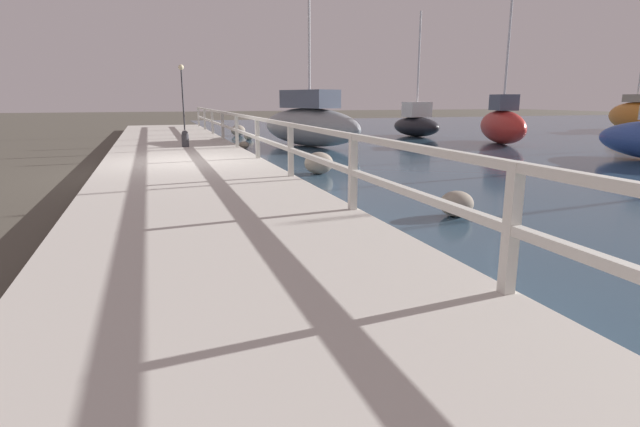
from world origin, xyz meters
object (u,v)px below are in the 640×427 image
at_px(mooring_bollard, 185,139).
at_px(sailboat_gray, 310,123).
at_px(dock_lamp, 182,82).
at_px(sailboat_red, 502,124).
at_px(sailboat_orange, 635,115).
at_px(sailboat_black, 416,124).

height_order(mooring_bollard, sailboat_gray, sailboat_gray).
xyz_separation_m(dock_lamp, sailboat_gray, (4.11, -7.55, -1.70)).
distance_m(sailboat_red, sailboat_orange, 12.97).
bearing_deg(sailboat_red, sailboat_orange, 38.33).
relative_size(dock_lamp, sailboat_black, 0.55).
bearing_deg(sailboat_black, sailboat_gray, -156.25).
xyz_separation_m(dock_lamp, sailboat_orange, (24.01, -4.63, -1.69)).
distance_m(mooring_bollard, dock_lamp, 9.42).
distance_m(dock_lamp, sailboat_black, 11.49).
bearing_deg(mooring_bollard, sailboat_black, 23.36).
distance_m(sailboat_orange, sailboat_black, 13.60).
bearing_deg(sailboat_gray, sailboat_orange, -13.44).
bearing_deg(sailboat_red, mooring_bollard, -159.82).
bearing_deg(mooring_bollard, sailboat_red, 1.18).
bearing_deg(sailboat_black, dock_lamp, 154.35).
bearing_deg(sailboat_gray, sailboat_red, -31.92).
bearing_deg(dock_lamp, sailboat_gray, -61.47).
bearing_deg(dock_lamp, sailboat_orange, -10.91).
bearing_deg(sailboat_orange, sailboat_black, -160.40).
relative_size(sailboat_red, sailboat_black, 1.03).
xyz_separation_m(sailboat_orange, sailboat_black, (-13.59, 0.20, -0.28)).
bearing_deg(mooring_bollard, sailboat_gray, 19.09).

